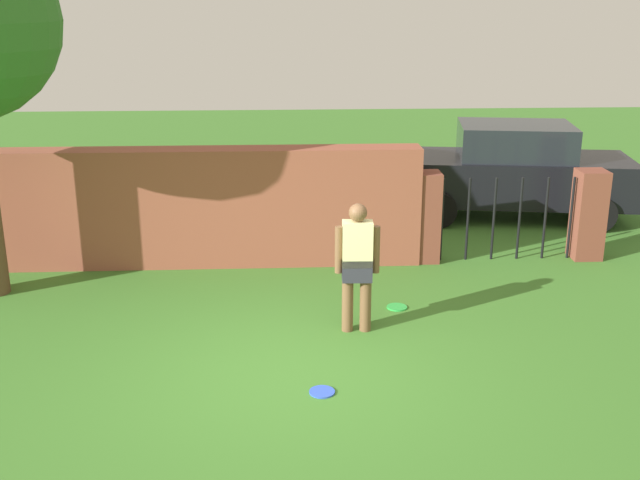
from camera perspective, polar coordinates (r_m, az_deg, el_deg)
ground_plane at (r=8.60m, az=-2.24°, el=-9.88°), size 40.00×40.00×0.00m
brick_wall at (r=11.82m, az=-9.85°, el=2.35°), size 7.06×0.50×1.80m
person at (r=9.32m, az=2.75°, el=-1.60°), size 0.54×0.23×1.62m
fence_gate at (r=12.28m, az=13.58°, el=1.74°), size 3.00×0.44×1.40m
car at (r=14.69m, az=14.00°, el=4.96°), size 4.41×2.40×1.72m
frisbee_blue at (r=8.24m, az=0.15°, el=-11.10°), size 0.27×0.27×0.02m
frisbee_green at (r=10.35m, az=5.67°, el=-4.93°), size 0.27×0.27×0.02m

